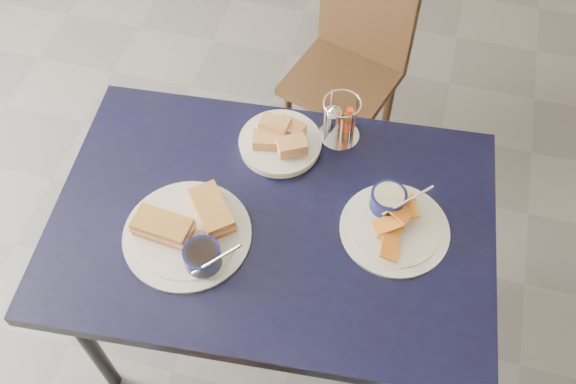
% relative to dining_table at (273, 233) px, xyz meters
% --- Properties ---
extents(dining_table, '(1.16, 0.82, 0.75)m').
position_rel_dining_table_xyz_m(dining_table, '(0.00, 0.00, 0.00)').
color(dining_table, black).
rests_on(dining_table, ground).
extents(chair_far, '(0.46, 0.45, 0.78)m').
position_rel_dining_table_xyz_m(chair_far, '(0.02, 0.94, -0.23)').
color(chair_far, black).
rests_on(chair_far, ground).
extents(sandwich_plate, '(0.32, 0.32, 0.12)m').
position_rel_dining_table_xyz_m(sandwich_plate, '(-0.18, -0.10, 0.10)').
color(sandwich_plate, white).
rests_on(sandwich_plate, dining_table).
extents(plantain_plate, '(0.27, 0.27, 0.12)m').
position_rel_dining_table_xyz_m(plantain_plate, '(0.29, 0.06, 0.09)').
color(plantain_plate, white).
rests_on(plantain_plate, dining_table).
extents(bread_basket, '(0.22, 0.22, 0.07)m').
position_rel_dining_table_xyz_m(bread_basket, '(-0.04, 0.23, 0.10)').
color(bread_basket, white).
rests_on(bread_basket, dining_table).
extents(condiment_caddy, '(0.11, 0.11, 0.14)m').
position_rel_dining_table_xyz_m(condiment_caddy, '(0.10, 0.30, 0.13)').
color(condiment_caddy, silver).
rests_on(condiment_caddy, dining_table).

